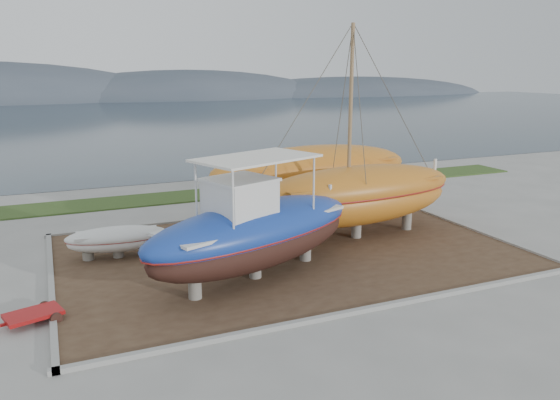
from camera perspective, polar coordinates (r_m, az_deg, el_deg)
name	(u,v)px	position (r m, az deg, el deg)	size (l,w,h in m)	color
ground	(336,287)	(19.27, 5.91, -9.04)	(140.00, 140.00, 0.00)	gray
dirt_patch	(289,252)	(22.59, 0.98, -5.41)	(18.00, 12.00, 0.06)	#422D1E
curb_frame	(289,251)	(22.58, 0.98, -5.30)	(18.60, 12.60, 0.15)	gray
grass_strip	(211,194)	(33.02, -7.22, 0.64)	(44.00, 3.00, 0.08)	#284219
sea	(109,119)	(86.24, -17.47, 8.09)	(260.00, 100.00, 0.04)	#1B2A36
mountain_ridge	(83,100)	(140.94, -19.92, 9.83)	(200.00, 36.00, 20.00)	#333D49
blue_caique	(255,219)	(19.17, -2.67, -1.97)	(9.12, 2.85, 4.38)	#183997
white_dinghy	(118,242)	(22.66, -16.59, -4.27)	(3.97, 1.49, 1.19)	silver
orange_sailboat	(360,135)	(23.63, 8.31, 6.73)	(9.83, 2.90, 9.12)	#AE641A
orange_bare_hull	(312,183)	(27.03, 3.40, 1.74)	(10.86, 3.26, 3.56)	#AE641A
red_trailer	(34,317)	(18.18, -24.35, -11.11)	(2.34, 1.17, 0.33)	#A11212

